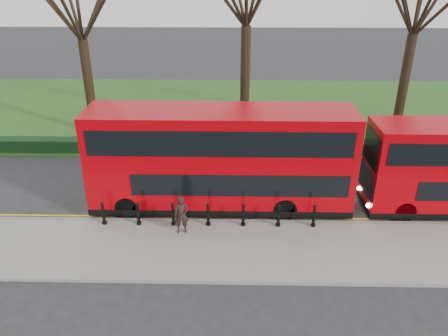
{
  "coord_description": "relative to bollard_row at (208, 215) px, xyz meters",
  "views": [
    {
      "loc": [
        1.25,
        -17.27,
        10.54
      ],
      "look_at": [
        0.87,
        0.5,
        2.0
      ],
      "focal_mm": 35.0,
      "sensor_mm": 36.0,
      "label": 1
    }
  ],
  "objects": [
    {
      "name": "bollard_row",
      "position": [
        0.0,
        0.0,
        0.0
      ],
      "size": [
        9.17,
        0.15,
        1.0
      ],
      "color": "black",
      "rests_on": "pavement"
    },
    {
      "name": "pavement",
      "position": [
        -0.23,
        -1.65,
        -0.58
      ],
      "size": [
        60.0,
        4.0,
        0.15
      ],
      "primitive_type": "cube",
      "color": "gray",
      "rests_on": "ground"
    },
    {
      "name": "yellow_line_outer",
      "position": [
        -0.23,
        0.65,
        -0.64
      ],
      "size": [
        60.0,
        0.1,
        0.01
      ],
      "primitive_type": "cube",
      "color": "yellow",
      "rests_on": "ground"
    },
    {
      "name": "hedge",
      "position": [
        -0.23,
        8.15,
        -0.25
      ],
      "size": [
        60.0,
        0.9,
        0.8
      ],
      "primitive_type": "cube",
      "color": "black",
      "rests_on": "ground"
    },
    {
      "name": "yellow_line_inner",
      "position": [
        -0.23,
        0.85,
        -0.64
      ],
      "size": [
        60.0,
        0.1,
        0.01
      ],
      "primitive_type": "cube",
      "color": "yellow",
      "rests_on": "ground"
    },
    {
      "name": "bus_lead",
      "position": [
        0.48,
        1.93,
        1.71
      ],
      "size": [
        11.78,
        2.7,
        4.69
      ],
      "color": "#AF0008",
      "rests_on": "ground"
    },
    {
      "name": "grass_verge",
      "position": [
        -0.23,
        16.35,
        -0.62
      ],
      "size": [
        60.0,
        18.0,
        0.06
      ],
      "primitive_type": "cube",
      "color": "#27521B",
      "rests_on": "ground"
    },
    {
      "name": "kerb",
      "position": [
        -0.23,
        0.35,
        -0.58
      ],
      "size": [
        60.0,
        0.25,
        0.16
      ],
      "primitive_type": "cube",
      "color": "slate",
      "rests_on": "ground"
    },
    {
      "name": "pedestrian",
      "position": [
        -1.07,
        -0.56,
        0.34
      ],
      "size": [
        0.66,
        0.47,
        1.67
      ],
      "primitive_type": "imported",
      "rotation": [
        0.0,
        0.0,
        0.13
      ],
      "color": "black",
      "rests_on": "pavement"
    },
    {
      "name": "ground",
      "position": [
        -0.23,
        1.35,
        -0.65
      ],
      "size": [
        120.0,
        120.0,
        0.0
      ],
      "primitive_type": "plane",
      "color": "#28282B",
      "rests_on": "ground"
    },
    {
      "name": "tree_left",
      "position": [
        -8.23,
        11.35,
        7.39
      ],
      "size": [
        7.08,
        7.08,
        11.06
      ],
      "color": "black",
      "rests_on": "ground"
    }
  ]
}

